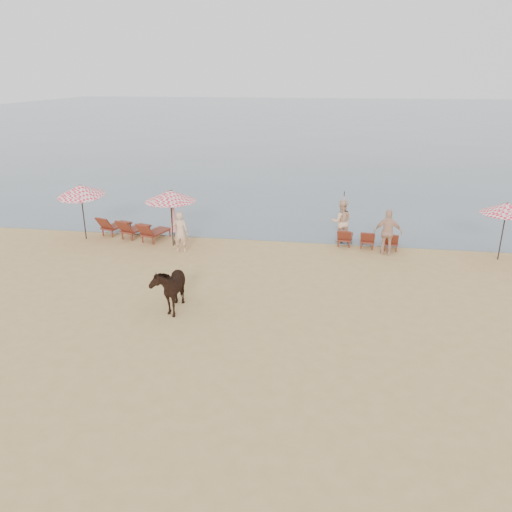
{
  "coord_description": "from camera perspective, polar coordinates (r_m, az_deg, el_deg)",
  "views": [
    {
      "loc": [
        2.62,
        -11.29,
        7.16
      ],
      "look_at": [
        0.0,
        5.0,
        1.1
      ],
      "focal_mm": 35.0,
      "sensor_mm": 36.0,
      "label": 1
    }
  ],
  "objects": [
    {
      "name": "umbrella_open_left_b",
      "position": [
        23.66,
        -19.43,
        7.08
      ],
      "size": [
        2.05,
        2.09,
        2.61
      ],
      "rotation": [
        0.0,
        0.0,
        0.35
      ],
      "color": "black",
      "rests_on": "ground"
    },
    {
      "name": "ground",
      "position": [
        13.62,
        -3.41,
        -11.58
      ],
      "size": [
        120.0,
        120.0,
        0.0
      ],
      "primitive_type": "plane",
      "color": "tan",
      "rests_on": "ground"
    },
    {
      "name": "beachgoer_left",
      "position": [
        21.22,
        -8.64,
        2.73
      ],
      "size": [
        0.68,
        0.47,
        1.77
      ],
      "primitive_type": "imported",
      "rotation": [
        0.0,
        0.0,
        3.22
      ],
      "color": "#D8A887",
      "rests_on": "ground"
    },
    {
      "name": "umbrella_closed_right",
      "position": [
        24.01,
        9.97,
        5.52
      ],
      "size": [
        0.24,
        0.24,
        1.98
      ],
      "rotation": [
        0.0,
        0.0,
        -0.22
      ],
      "color": "black",
      "rests_on": "ground"
    },
    {
      "name": "umbrella_open_left_a",
      "position": [
        21.73,
        -9.76,
        6.79
      ],
      "size": [
        2.19,
        2.19,
        2.49
      ],
      "rotation": [
        0.0,
        0.0,
        -0.08
      ],
      "color": "black",
      "rests_on": "ground"
    },
    {
      "name": "cow",
      "position": [
        16.14,
        -9.83,
        -3.45
      ],
      "size": [
        0.99,
        1.91,
        1.55
      ],
      "primitive_type": "imported",
      "rotation": [
        0.0,
        0.0,
        0.09
      ],
      "color": "black",
      "rests_on": "ground"
    },
    {
      "name": "lounger_cluster_right",
      "position": [
        22.29,
        12.66,
        1.98
      ],
      "size": [
        2.7,
        1.77,
        0.56
      ],
      "rotation": [
        0.0,
        0.0,
        -0.11
      ],
      "color": "maroon",
      "rests_on": "ground"
    },
    {
      "name": "umbrella_closed_left",
      "position": [
        22.04,
        -9.48,
        5.05
      ],
      "size": [
        0.3,
        0.3,
        2.47
      ],
      "rotation": [
        0.0,
        0.0,
        -0.39
      ],
      "color": "black",
      "rests_on": "ground"
    },
    {
      "name": "beachgoer_right_b",
      "position": [
        21.36,
        14.83,
        2.62
      ],
      "size": [
        1.16,
        0.55,
        1.93
      ],
      "primitive_type": "imported",
      "rotation": [
        0.0,
        0.0,
        3.08
      ],
      "color": "tan",
      "rests_on": "ground"
    },
    {
      "name": "beachgoer_right_a",
      "position": [
        22.49,
        9.72,
        3.9
      ],
      "size": [
        1.05,
        0.88,
        1.94
      ],
      "primitive_type": "imported",
      "rotation": [
        0.0,
        0.0,
        3.3
      ],
      "color": "#DAAB88",
      "rests_on": "ground"
    },
    {
      "name": "lounger_cluster_left",
      "position": [
        23.66,
        -13.93,
        3.1
      ],
      "size": [
        3.36,
        2.55,
        0.66
      ],
      "rotation": [
        0.0,
        0.0,
        -0.29
      ],
      "color": "maroon",
      "rests_on": "ground"
    },
    {
      "name": "sea",
      "position": [
        91.61,
        7.76,
        15.5
      ],
      "size": [
        160.0,
        140.0,
        0.06
      ],
      "primitive_type": "cube",
      "color": "#51606B",
      "rests_on": "ground"
    },
    {
      "name": "umbrella_open_right",
      "position": [
        22.07,
        26.74,
        4.89
      ],
      "size": [
        1.96,
        1.96,
        2.39
      ],
      "rotation": [
        0.0,
        0.0,
        0.17
      ],
      "color": "black",
      "rests_on": "ground"
    }
  ]
}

